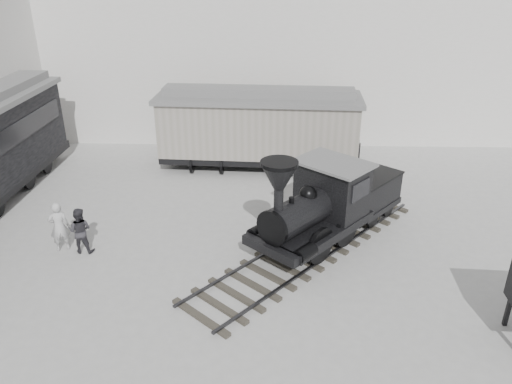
{
  "coord_description": "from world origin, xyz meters",
  "views": [
    {
      "loc": [
        0.4,
        -10.99,
        8.9
      ],
      "look_at": [
        -0.01,
        3.7,
        2.0
      ],
      "focal_mm": 35.0,
      "sensor_mm": 36.0,
      "label": 1
    }
  ],
  "objects_px": {
    "locomotive": "(325,208)",
    "visitor_b": "(80,230)",
    "visitor_a": "(59,226)",
    "boxcar": "(258,127)"
  },
  "relations": [
    {
      "from": "locomotive",
      "to": "visitor_b",
      "type": "distance_m",
      "value": 8.13
    },
    {
      "from": "locomotive",
      "to": "visitor_b",
      "type": "relative_size",
      "value": 5.7
    },
    {
      "from": "visitor_a",
      "to": "locomotive",
      "type": "bearing_deg",
      "value": 161.61
    },
    {
      "from": "locomotive",
      "to": "boxcar",
      "type": "xyz_separation_m",
      "value": [
        -2.38,
        6.83,
        0.64
      ]
    },
    {
      "from": "visitor_a",
      "to": "boxcar",
      "type": "bearing_deg",
      "value": -153.48
    },
    {
      "from": "visitor_b",
      "to": "visitor_a",
      "type": "bearing_deg",
      "value": -7.5
    },
    {
      "from": "locomotive",
      "to": "visitor_a",
      "type": "xyz_separation_m",
      "value": [
        -8.79,
        -0.74,
        -0.45
      ]
    },
    {
      "from": "visitor_a",
      "to": "visitor_b",
      "type": "xyz_separation_m",
      "value": [
        0.72,
        -0.1,
        -0.08
      ]
    },
    {
      "from": "boxcar",
      "to": "visitor_a",
      "type": "bearing_deg",
      "value": -127.08
    },
    {
      "from": "visitor_a",
      "to": "visitor_b",
      "type": "bearing_deg",
      "value": 148.56
    }
  ]
}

